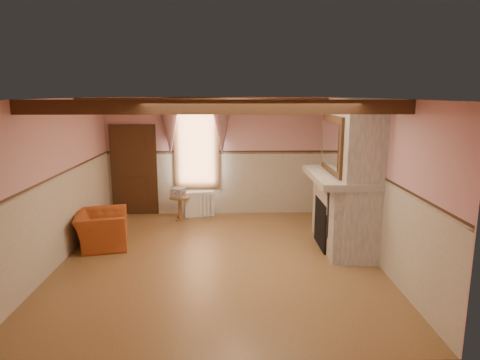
{
  "coord_description": "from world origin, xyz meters",
  "views": [
    {
      "loc": [
        0.21,
        -7.17,
        2.88
      ],
      "look_at": [
        0.39,
        0.8,
        1.26
      ],
      "focal_mm": 32.0,
      "sensor_mm": 36.0,
      "label": 1
    }
  ],
  "objects_px": {
    "bowl": "(338,170)",
    "side_table": "(180,208)",
    "mantel_clock": "(330,161)",
    "armchair": "(102,229)",
    "radiator": "(199,204)",
    "oil_lamp": "(335,163)"
  },
  "relations": [
    {
      "from": "side_table",
      "to": "radiator",
      "type": "height_order",
      "value": "radiator"
    },
    {
      "from": "oil_lamp",
      "to": "side_table",
      "type": "bearing_deg",
      "value": 156.24
    },
    {
      "from": "armchair",
      "to": "mantel_clock",
      "type": "bearing_deg",
      "value": -93.42
    },
    {
      "from": "bowl",
      "to": "mantel_clock",
      "type": "distance_m",
      "value": 0.64
    },
    {
      "from": "side_table",
      "to": "mantel_clock",
      "type": "distance_m",
      "value": 3.59
    },
    {
      "from": "armchair",
      "to": "side_table",
      "type": "bearing_deg",
      "value": -49.0
    },
    {
      "from": "armchair",
      "to": "radiator",
      "type": "distance_m",
      "value": 2.65
    },
    {
      "from": "armchair",
      "to": "side_table",
      "type": "relative_size",
      "value": 1.9
    },
    {
      "from": "armchair",
      "to": "oil_lamp",
      "type": "xyz_separation_m",
      "value": [
        4.49,
        0.33,
        1.22
      ]
    },
    {
      "from": "side_table",
      "to": "radiator",
      "type": "xyz_separation_m",
      "value": [
        0.43,
        0.28,
        0.02
      ]
    },
    {
      "from": "bowl",
      "to": "mantel_clock",
      "type": "height_order",
      "value": "mantel_clock"
    },
    {
      "from": "bowl",
      "to": "side_table",
      "type": "bearing_deg",
      "value": 152.75
    },
    {
      "from": "bowl",
      "to": "oil_lamp",
      "type": "xyz_separation_m",
      "value": [
        0.0,
        0.24,
        0.1
      ]
    },
    {
      "from": "mantel_clock",
      "to": "side_table",
      "type": "bearing_deg",
      "value": 162.37
    },
    {
      "from": "radiator",
      "to": "mantel_clock",
      "type": "relative_size",
      "value": 2.92
    },
    {
      "from": "side_table",
      "to": "oil_lamp",
      "type": "bearing_deg",
      "value": -23.76
    },
    {
      "from": "armchair",
      "to": "mantel_clock",
      "type": "distance_m",
      "value": 4.7
    },
    {
      "from": "armchair",
      "to": "radiator",
      "type": "relative_size",
      "value": 1.49
    },
    {
      "from": "armchair",
      "to": "side_table",
      "type": "distance_m",
      "value": 2.17
    },
    {
      "from": "radiator",
      "to": "bowl",
      "type": "bearing_deg",
      "value": -48.02
    },
    {
      "from": "armchair",
      "to": "radiator",
      "type": "xyz_separation_m",
      "value": [
        1.71,
        2.02,
        -0.04
      ]
    },
    {
      "from": "side_table",
      "to": "radiator",
      "type": "relative_size",
      "value": 0.79
    }
  ]
}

